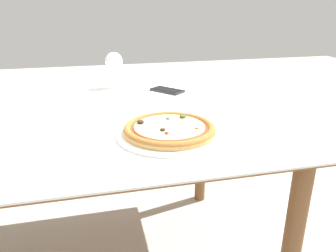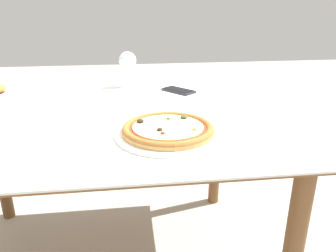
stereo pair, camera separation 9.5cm
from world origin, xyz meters
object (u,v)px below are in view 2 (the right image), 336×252
object	(u,v)px
dining_table	(102,129)
pizza_plate	(168,130)
cell_phone	(179,90)
wine_glass_far_left	(128,62)

from	to	relation	value
dining_table	pizza_plate	bearing A→B (deg)	-52.82
dining_table	cell_phone	xyz separation A→B (m)	(0.32, 0.21, 0.08)
pizza_plate	cell_phone	world-z (taller)	pizza_plate
pizza_plate	dining_table	bearing A→B (deg)	127.18
dining_table	pizza_plate	xyz separation A→B (m)	(0.21, -0.28, 0.09)
wine_glass_far_left	cell_phone	distance (m)	0.27
dining_table	wine_glass_far_left	xyz separation A→B (m)	(0.11, 0.34, 0.19)
cell_phone	pizza_plate	bearing A→B (deg)	-102.58
dining_table	pizza_plate	distance (m)	0.36
pizza_plate	wine_glass_far_left	size ratio (longest dim) A/B	1.94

